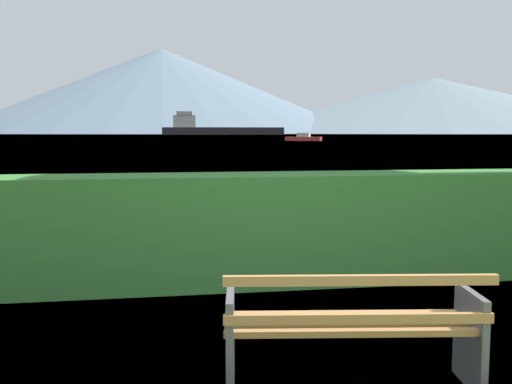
% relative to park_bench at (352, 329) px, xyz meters
% --- Properties ---
extents(water_surface, '(620.00, 620.00, 0.00)m').
position_rel_park_bench_xyz_m(water_surface, '(0.01, 309.30, -0.43)').
color(water_surface, '#6B8EA3').
rests_on(water_surface, ground_plane).
extents(park_bench, '(1.80, 0.80, 0.87)m').
position_rel_park_bench_xyz_m(park_bench, '(0.00, 0.00, 0.00)').
color(park_bench, '#A0703F').
rests_on(park_bench, ground_plane).
extents(hedge_row, '(9.32, 0.86, 1.28)m').
position_rel_park_bench_xyz_m(hedge_row, '(0.01, 2.92, 0.21)').
color(hedge_row, '#387A33').
rests_on(hedge_row, ground_plane).
extents(cargo_ship_large, '(64.88, 10.53, 12.25)m').
position_rel_park_bench_xyz_m(cargo_ship_large, '(26.54, 305.97, 3.00)').
color(cargo_ship_large, '#232328').
rests_on(cargo_ship_large, water_surface).
extents(fishing_boat_near, '(6.95, 4.95, 1.49)m').
position_rel_park_bench_xyz_m(fishing_boat_near, '(25.34, 103.35, 0.10)').
color(fishing_boat_near, '#B2332D').
rests_on(fishing_boat_near, water_surface).
extents(distant_hills, '(957.46, 430.48, 80.92)m').
position_rel_park_bench_xyz_m(distant_hills, '(7.69, 559.19, 32.30)').
color(distant_hills, slate).
rests_on(distant_hills, ground_plane).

